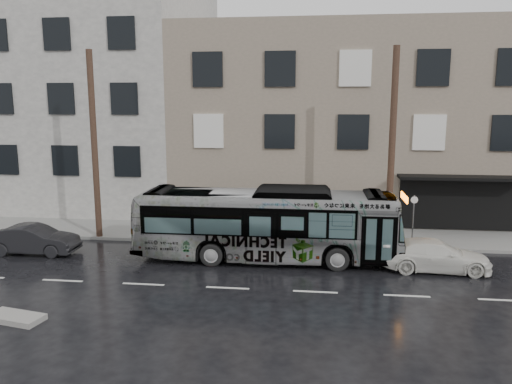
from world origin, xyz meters
TOP-DOWN VIEW (x-y plane):
  - ground at (0.00, 0.00)m, footprint 120.00×120.00m
  - sidewalk at (0.00, 4.90)m, footprint 90.00×3.60m
  - building_taupe at (5.00, 12.70)m, footprint 20.00×12.00m
  - building_grey at (-18.00, 14.20)m, footprint 26.00×15.00m
  - utility_pole_front at (6.50, 3.30)m, footprint 0.30×0.30m
  - utility_pole_rear at (-7.50, 3.30)m, footprint 0.30×0.30m
  - sign_post at (7.60, 3.30)m, footprint 0.06×0.06m
  - bus at (1.08, 1.05)m, footprint 11.31×2.72m
  - white_sedan at (7.98, 0.44)m, footprint 4.36×1.84m
  - dark_sedan at (-9.37, 0.64)m, footprint 3.97×1.46m
  - slush_pile at (-6.11, -6.00)m, footprint 1.92×1.14m

SIDE VIEW (x-z plane):
  - ground at x=0.00m, z-range 0.00..0.00m
  - sidewalk at x=0.00m, z-range 0.00..0.15m
  - slush_pile at x=-6.11m, z-range 0.00..0.18m
  - white_sedan at x=7.98m, z-range 0.00..1.26m
  - dark_sedan at x=-9.37m, z-range 0.00..1.30m
  - sign_post at x=7.60m, z-range 0.15..2.55m
  - bus at x=1.08m, z-range 0.00..3.15m
  - utility_pole_front at x=6.50m, z-range 0.15..9.15m
  - utility_pole_rear at x=-7.50m, z-range 0.15..9.15m
  - building_taupe at x=5.00m, z-range 0.00..11.00m
  - building_grey at x=-18.00m, z-range 0.00..16.00m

